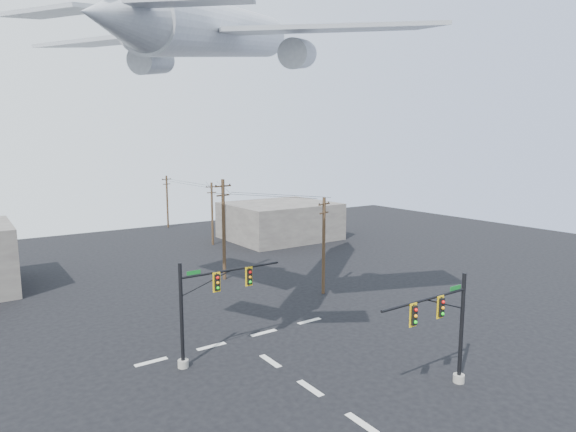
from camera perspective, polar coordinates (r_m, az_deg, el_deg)
ground at (r=24.92m, az=8.71°, el=-23.11°), size 120.00×120.00×0.00m
lane_markings at (r=28.50m, az=0.94°, el=-18.68°), size 14.00×21.20×0.01m
signal_mast_near at (r=27.30m, az=18.27°, el=-12.68°), size 6.50×0.68×6.21m
signal_mast_far at (r=29.58m, az=-9.78°, el=-10.55°), size 7.01×0.70×6.32m
utility_pole_a at (r=42.00m, az=4.25°, el=-3.33°), size 1.64×0.68×8.53m
utility_pole_b at (r=46.69m, az=-7.63°, el=-1.37°), size 1.95×0.61×9.77m
utility_pole_c at (r=63.39m, az=-8.98°, el=0.42°), size 1.68×0.28×8.19m
utility_pole_d at (r=78.20m, az=-14.12°, el=1.79°), size 1.67×0.57×8.24m
power_lines at (r=57.74m, az=-8.88°, el=3.45°), size 7.97×40.87×0.91m
airliner at (r=32.59m, az=-7.77°, el=20.78°), size 24.39×23.27×7.73m
building_right at (r=67.23m, az=-0.98°, el=-0.56°), size 14.00×12.00×5.00m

